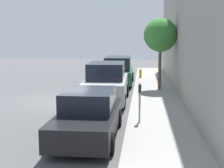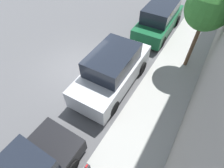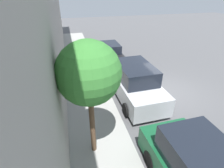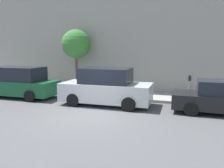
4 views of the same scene
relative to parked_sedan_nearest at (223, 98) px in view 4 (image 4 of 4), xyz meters
The scene contains 9 objects.
ground_plane 6.17m from the parked_sedan_nearest, 112.30° to the left, with size 60.00×60.00×0.00m, color #515154.
sidewalk 6.19m from the parked_sedan_nearest, 67.12° to the left, with size 2.44×32.00×0.15m.
building_facade 8.78m from the parked_sedan_nearest, 50.87° to the left, with size 2.00×32.00×11.17m.
parked_sedan_nearest is the anchor object (origin of this frame).
parked_suv_second 5.68m from the parked_sedan_nearest, 90.91° to the left, with size 2.08×4.84×1.98m.
parked_minivan_third 11.53m from the parked_sedan_nearest, 89.92° to the left, with size 2.02×4.94×1.90m.
parking_meter_near 2.19m from the parked_sedan_nearest, 41.63° to the left, with size 0.11×0.15×1.44m.
street_tree 9.66m from the parked_sedan_nearest, 73.07° to the left, with size 1.97×1.97×4.19m.
fire_hydrant 14.11m from the parked_sedan_nearest, 83.80° to the left, with size 0.20×0.20×0.69m.
Camera 4 is at (-8.58, -3.98, 2.87)m, focal length 35.00 mm.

